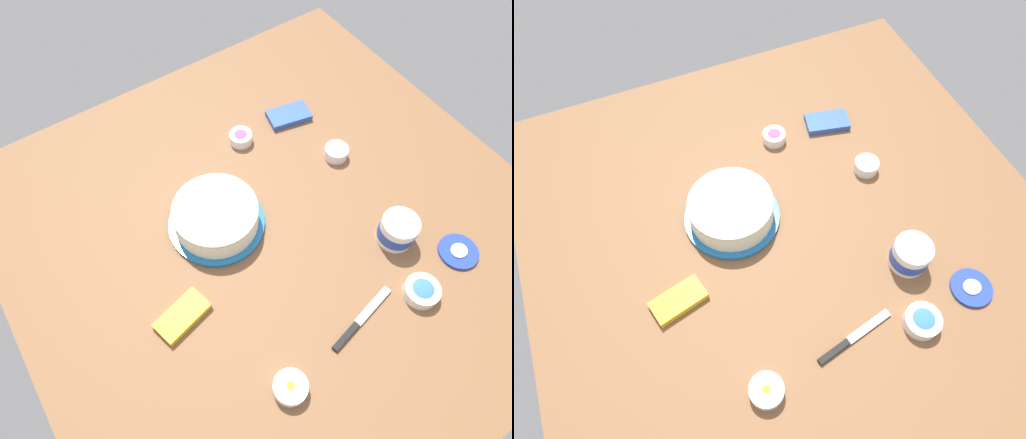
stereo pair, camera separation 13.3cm
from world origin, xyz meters
The scene contains 11 objects.
ground_plane centered at (0.00, 0.00, 0.00)m, with size 1.54×1.54×0.00m, color brown.
frosted_cake centered at (-0.15, 0.11, 0.05)m, with size 0.29×0.29×0.10m.
frosting_tub centered at (0.26, -0.23, 0.05)m, with size 0.11×0.11×0.09m.
frosting_tub_lid centered at (0.38, -0.37, 0.01)m, with size 0.12×0.12×0.02m.
spreading_knife centered at (0.00, -0.37, 0.01)m, with size 0.24×0.07×0.01m.
sprinkle_bowl_rainbow centered at (0.09, 0.34, 0.02)m, with size 0.08×0.08×0.04m.
sprinkle_bowl_blue centered at (0.20, -0.40, 0.02)m, with size 0.10×0.10×0.04m.
sprinkle_bowl_yellow centered at (-0.25, -0.40, 0.02)m, with size 0.09×0.09×0.04m.
sprinkle_bowl_pink centered at (0.32, 0.11, 0.02)m, with size 0.08×0.08×0.04m.
candy_box_lower centered at (0.29, 0.34, 0.01)m, with size 0.15×0.08×0.02m, color #2D51B2.
candy_box_upper centered at (-0.38, -0.09, 0.01)m, with size 0.15×0.08×0.02m, color yellow.
Camera 1 is at (-0.43, -0.53, 1.18)m, focal length 31.62 mm.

